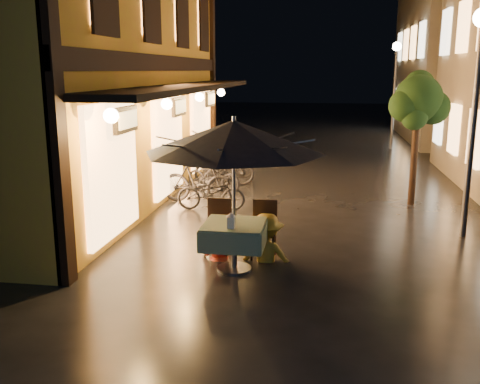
% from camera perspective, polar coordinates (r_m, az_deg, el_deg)
% --- Properties ---
extents(ground, '(90.00, 90.00, 0.00)m').
position_cam_1_polar(ground, '(9.00, 6.65, -7.64)').
color(ground, black).
rests_on(ground, ground).
extents(west_building, '(5.90, 11.40, 7.40)m').
position_cam_1_polar(west_building, '(13.82, -17.38, 14.67)').
color(west_building, gold).
rests_on(west_building, ground).
extents(street_tree, '(1.43, 1.20, 3.15)m').
position_cam_1_polar(street_tree, '(13.14, 18.53, 9.07)').
color(street_tree, black).
rests_on(street_tree, ground).
extents(streetlamp_near, '(0.36, 0.36, 4.23)m').
position_cam_1_polar(streetlamp_near, '(10.78, 23.99, 10.60)').
color(streetlamp_near, '#59595E').
rests_on(streetlamp_near, ground).
extents(streetlamp_far, '(0.36, 0.36, 4.23)m').
position_cam_1_polar(streetlamp_far, '(22.60, 16.23, 11.80)').
color(streetlamp_far, '#59595E').
rests_on(streetlamp_far, ground).
extents(cafe_table, '(0.99, 0.99, 0.78)m').
position_cam_1_polar(cafe_table, '(8.51, -0.63, -4.59)').
color(cafe_table, '#59595E').
rests_on(cafe_table, ground).
extents(patio_umbrella, '(2.81, 2.81, 2.46)m').
position_cam_1_polar(patio_umbrella, '(8.18, -0.66, 5.91)').
color(patio_umbrella, '#59595E').
rests_on(patio_umbrella, ground).
extents(cafe_chair_left, '(0.42, 0.42, 0.97)m').
position_cam_1_polar(cafe_chair_left, '(9.29, -2.31, -3.41)').
color(cafe_chair_left, black).
rests_on(cafe_chair_left, ground).
extents(cafe_chair_right, '(0.42, 0.42, 0.97)m').
position_cam_1_polar(cafe_chair_right, '(9.17, 2.61, -3.63)').
color(cafe_chair_right, black).
rests_on(cafe_chair_right, ground).
extents(table_lantern, '(0.16, 0.16, 0.25)m').
position_cam_1_polar(table_lantern, '(8.16, -0.96, -2.94)').
color(table_lantern, white).
rests_on(table_lantern, cafe_table).
extents(person_orange, '(0.77, 0.66, 1.38)m').
position_cam_1_polar(person_orange, '(9.07, -2.32, -2.82)').
color(person_orange, '#DF472C').
rests_on(person_orange, ground).
extents(person_yellow, '(1.02, 0.60, 1.56)m').
position_cam_1_polar(person_yellow, '(8.92, 2.86, -2.47)').
color(person_yellow, gold).
rests_on(person_yellow, ground).
extents(bicycle_0, '(1.59, 0.64, 0.82)m').
position_cam_1_polar(bicycle_0, '(12.23, -3.11, -0.06)').
color(bicycle_0, black).
rests_on(bicycle_0, ground).
extents(bicycle_1, '(1.84, 0.58, 1.09)m').
position_cam_1_polar(bicycle_1, '(12.90, -4.49, 1.22)').
color(bicycle_1, black).
rests_on(bicycle_1, ground).
extents(bicycle_2, '(1.69, 1.08, 0.84)m').
position_cam_1_polar(bicycle_2, '(14.09, -2.86, 1.72)').
color(bicycle_2, black).
rests_on(bicycle_2, ground).
extents(bicycle_3, '(1.73, 0.76, 1.00)m').
position_cam_1_polar(bicycle_3, '(14.84, -1.69, 2.62)').
color(bicycle_3, '#222228').
rests_on(bicycle_3, ground).
extents(bicycle_4, '(1.74, 0.90, 0.87)m').
position_cam_1_polar(bicycle_4, '(16.06, -1.39, 3.17)').
color(bicycle_4, black).
rests_on(bicycle_4, ground).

